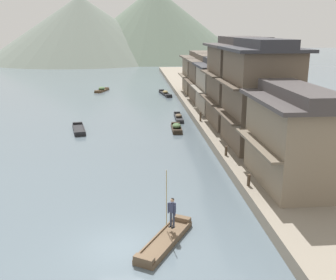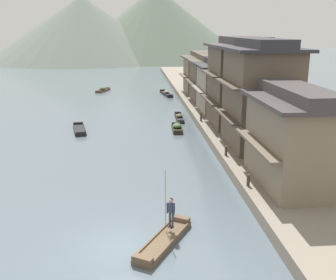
% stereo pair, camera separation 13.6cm
% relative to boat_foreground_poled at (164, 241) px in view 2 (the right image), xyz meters
% --- Properties ---
extents(ground_plane, '(400.00, 400.00, 0.00)m').
position_rel_boat_foreground_poled_xyz_m(ground_plane, '(-2.12, -0.17, -0.16)').
color(ground_plane, slate).
extents(riverbank_right, '(18.00, 110.00, 0.77)m').
position_rel_boat_foreground_poled_xyz_m(riverbank_right, '(14.32, 29.83, 0.22)').
color(riverbank_right, gray).
rests_on(riverbank_right, ground).
extents(boat_foreground_poled, '(3.21, 4.47, 0.49)m').
position_rel_boat_foreground_poled_xyz_m(boat_foreground_poled, '(0.00, 0.00, 0.00)').
color(boat_foreground_poled, brown).
rests_on(boat_foreground_poled, ground).
extents(boatman_person, '(0.49, 0.41, 3.04)m').
position_rel_boat_foreground_poled_xyz_m(boatman_person, '(0.42, 0.77, 1.34)').
color(boatman_person, black).
rests_on(boatman_person, boat_foreground_poled).
extents(boat_moored_nearest, '(1.96, 4.68, 0.47)m').
position_rel_boat_foreground_poled_xyz_m(boat_moored_nearest, '(-7.11, 22.96, -0.01)').
color(boat_moored_nearest, '#232326').
rests_on(boat_moored_nearest, ground).
extents(boat_moored_second, '(1.12, 3.74, 0.74)m').
position_rel_boat_foreground_poled_xyz_m(boat_moored_second, '(3.03, 22.43, 0.11)').
color(boat_moored_second, '#33281E').
rests_on(boat_moored_second, ground).
extents(boat_moored_third, '(0.95, 4.87, 0.62)m').
position_rel_boat_foreground_poled_xyz_m(boat_moored_third, '(3.85, 27.69, 0.04)').
color(boat_moored_third, '#232326').
rests_on(boat_moored_third, ground).
extents(boat_moored_far, '(2.33, 4.20, 0.77)m').
position_rel_boat_foreground_poled_xyz_m(boat_moored_far, '(-6.72, 50.01, 0.12)').
color(boat_moored_far, brown).
rests_on(boat_moored_far, ground).
extents(boat_midriver_drifting, '(1.77, 5.81, 0.71)m').
position_rel_boat_foreground_poled_xyz_m(boat_midriver_drifting, '(3.69, 45.31, 0.07)').
color(boat_midriver_drifting, '#232326').
rests_on(boat_midriver_drifting, ground).
extents(house_waterfront_nearest, '(5.34, 8.31, 6.14)m').
position_rel_boat_foreground_poled_xyz_m(house_waterfront_nearest, '(8.58, 5.51, 3.60)').
color(house_waterfront_nearest, '#7F705B').
rests_on(house_waterfront_nearest, riverbank_right).
extents(house_waterfront_second, '(5.94, 7.54, 8.74)m').
position_rel_boat_foreground_poled_xyz_m(house_waterfront_second, '(8.87, 13.78, 4.90)').
color(house_waterfront_second, brown).
rests_on(house_waterfront_second, riverbank_right).
extents(house_waterfront_tall, '(7.01, 7.38, 8.74)m').
position_rel_boat_foreground_poled_xyz_m(house_waterfront_tall, '(9.41, 21.39, 4.90)').
color(house_waterfront_tall, brown).
rests_on(house_waterfront_tall, riverbank_right).
extents(house_waterfront_narrow, '(5.80, 7.58, 6.14)m').
position_rel_boat_foreground_poled_xyz_m(house_waterfront_narrow, '(8.81, 28.74, 3.60)').
color(house_waterfront_narrow, gray).
rests_on(house_waterfront_narrow, riverbank_right).
extents(house_waterfront_far, '(5.93, 6.90, 6.14)m').
position_rel_boat_foreground_poled_xyz_m(house_waterfront_far, '(8.87, 35.51, 3.61)').
color(house_waterfront_far, brown).
rests_on(house_waterfront_far, riverbank_right).
extents(house_waterfront_end, '(6.95, 6.91, 6.14)m').
position_rel_boat_foreground_poled_xyz_m(house_waterfront_end, '(9.38, 42.90, 3.60)').
color(house_waterfront_end, '#7F705B').
rests_on(house_waterfront_end, riverbank_right).
extents(mooring_post_dock_near, '(0.20, 0.20, 0.74)m').
position_rel_boat_foreground_poled_xyz_m(mooring_post_dock_near, '(5.67, 5.16, 0.97)').
color(mooring_post_dock_near, '#473828').
rests_on(mooring_post_dock_near, riverbank_right).
extents(mooring_post_dock_mid, '(0.20, 0.20, 0.73)m').
position_rel_boat_foreground_poled_xyz_m(mooring_post_dock_mid, '(5.67, 11.34, 0.97)').
color(mooring_post_dock_mid, '#473828').
rests_on(mooring_post_dock_mid, riverbank_right).
extents(mooring_post_dock_far, '(0.20, 0.20, 0.94)m').
position_rel_boat_foreground_poled_xyz_m(mooring_post_dock_far, '(5.67, 23.22, 1.08)').
color(mooring_post_dock_far, '#473828').
rests_on(mooring_post_dock_far, riverbank_right).
extents(hill_far_west, '(63.84, 63.84, 24.15)m').
position_rel_boat_foreground_poled_xyz_m(hill_far_west, '(6.46, 125.84, 11.91)').
color(hill_far_west, '#5B6B5B').
rests_on(hill_far_west, ground).
extents(hill_far_centre, '(62.74, 62.74, 20.68)m').
position_rel_boat_foreground_poled_xyz_m(hill_far_centre, '(-18.12, 119.83, 10.18)').
color(hill_far_centre, slate).
rests_on(hill_far_centre, ground).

